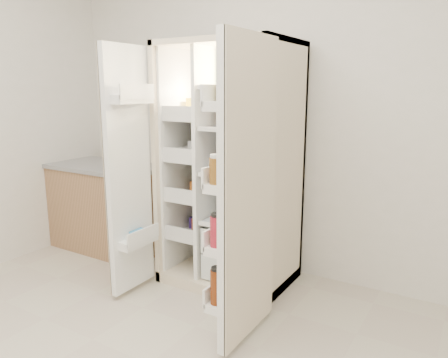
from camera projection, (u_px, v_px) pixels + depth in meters
The scene contains 5 objects.
wall_back at pixel (275, 104), 3.32m from camera, with size 4.00×0.02×2.70m, color white.
refrigerator at pixel (235, 186), 3.24m from camera, with size 0.92×0.70×1.80m.
freezer_door at pixel (129, 173), 2.97m from camera, with size 0.15×0.40×1.72m.
fridge_door at pixel (245, 197), 2.39m from camera, with size 0.17×0.58×1.72m.
kitchen_counter at pixel (108, 206), 3.93m from camera, with size 1.09×0.58×0.79m.
Camera 1 is at (1.42, -1.08, 1.47)m, focal length 34.00 mm.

